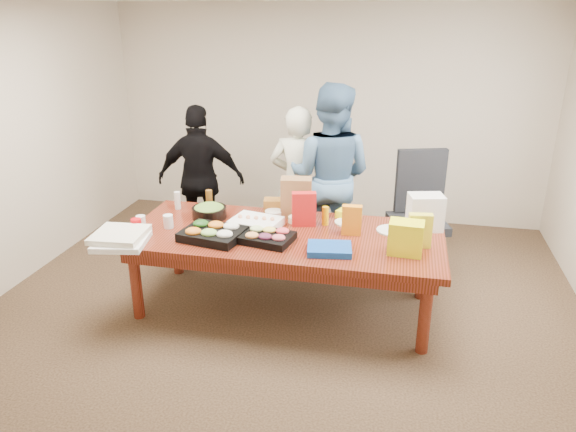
% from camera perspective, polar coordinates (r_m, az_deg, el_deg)
% --- Properties ---
extents(floor, '(5.50, 5.00, 0.02)m').
position_cam_1_polar(floor, '(5.13, -0.39, -9.68)').
color(floor, '#47301E').
rests_on(floor, ground).
extents(wall_back, '(5.50, 0.04, 2.70)m').
position_cam_1_polar(wall_back, '(6.98, 4.13, 10.67)').
color(wall_back, beige).
rests_on(wall_back, floor).
extents(wall_front, '(5.50, 0.04, 2.70)m').
position_cam_1_polar(wall_front, '(2.40, -13.86, -11.59)').
color(wall_front, beige).
rests_on(wall_front, floor).
extents(wall_left, '(0.04, 5.00, 2.70)m').
position_cam_1_polar(wall_left, '(5.82, -28.07, 6.08)').
color(wall_left, beige).
rests_on(wall_left, floor).
extents(conference_table, '(2.80, 1.20, 0.75)m').
position_cam_1_polar(conference_table, '(4.94, -0.40, -5.85)').
color(conference_table, '#4C1C0F').
rests_on(conference_table, floor).
extents(office_chair, '(0.78, 0.78, 1.23)m').
position_cam_1_polar(office_chair, '(5.64, 13.62, -0.27)').
color(office_chair, black).
rests_on(office_chair, floor).
extents(person_center, '(0.62, 0.42, 1.69)m').
position_cam_1_polar(person_center, '(5.82, 1.04, 3.43)').
color(person_center, beige).
rests_on(person_center, floor).
extents(person_right, '(1.02, 0.84, 1.94)m').
position_cam_1_polar(person_right, '(5.68, 4.42, 4.24)').
color(person_right, '#456A94').
rests_on(person_right, floor).
extents(person_left, '(1.02, 0.52, 1.66)m').
position_cam_1_polar(person_left, '(6.11, -9.22, 3.87)').
color(person_left, black).
rests_on(person_left, floor).
extents(veggie_tray, '(0.57, 0.48, 0.08)m').
position_cam_1_polar(veggie_tray, '(4.71, -7.99, -1.92)').
color(veggie_tray, black).
rests_on(veggie_tray, conference_table).
extents(fruit_tray, '(0.48, 0.40, 0.06)m').
position_cam_1_polar(fruit_tray, '(4.61, -2.20, -2.33)').
color(fruit_tray, black).
rests_on(fruit_tray, conference_table).
extents(sheet_cake, '(0.49, 0.41, 0.08)m').
position_cam_1_polar(sheet_cake, '(4.92, -3.40, -0.73)').
color(sheet_cake, white).
rests_on(sheet_cake, conference_table).
extents(salad_bowl, '(0.34, 0.34, 0.11)m').
position_cam_1_polar(salad_bowl, '(5.17, -8.35, 0.38)').
color(salad_bowl, black).
rests_on(salad_bowl, conference_table).
extents(chip_bag_blue, '(0.39, 0.32, 0.05)m').
position_cam_1_polar(chip_bag_blue, '(4.43, 4.42, -3.52)').
color(chip_bag_blue, '#1145A8').
rests_on(chip_bag_blue, conference_table).
extents(chip_bag_red, '(0.23, 0.14, 0.32)m').
position_cam_1_polar(chip_bag_red, '(4.90, 1.70, 0.73)').
color(chip_bag_red, red).
rests_on(chip_bag_red, conference_table).
extents(chip_bag_yellow, '(0.20, 0.10, 0.29)m').
position_cam_1_polar(chip_bag_yellow, '(4.60, 13.81, -1.51)').
color(chip_bag_yellow, yellow).
rests_on(chip_bag_yellow, conference_table).
extents(chip_bag_orange, '(0.18, 0.09, 0.27)m').
position_cam_1_polar(chip_bag_orange, '(4.75, 6.78, -0.44)').
color(chip_bag_orange, orange).
rests_on(chip_bag_orange, conference_table).
extents(mayo_jar, '(0.10, 0.10, 0.14)m').
position_cam_1_polar(mayo_jar, '(5.07, 1.78, 0.33)').
color(mayo_jar, white).
rests_on(mayo_jar, conference_table).
extents(mustard_bottle, '(0.08, 0.08, 0.18)m').
position_cam_1_polar(mustard_bottle, '(4.95, 3.98, 0.02)').
color(mustard_bottle, '#E1A000').
rests_on(mustard_bottle, conference_table).
extents(dressing_bottle, '(0.07, 0.07, 0.20)m').
position_cam_1_polar(dressing_bottle, '(5.36, -8.36, 1.69)').
color(dressing_bottle, brown).
rests_on(dressing_bottle, conference_table).
extents(ranch_bottle, '(0.07, 0.07, 0.18)m').
position_cam_1_polar(ranch_bottle, '(5.44, -11.65, 1.63)').
color(ranch_bottle, silver).
rests_on(ranch_bottle, conference_table).
extents(banana_bunch, '(0.26, 0.21, 0.07)m').
position_cam_1_polar(banana_bunch, '(5.14, 6.44, 0.13)').
color(banana_bunch, '#EFF40F').
rests_on(banana_bunch, conference_table).
extents(bread_loaf, '(0.35, 0.20, 0.13)m').
position_cam_1_polar(bread_loaf, '(5.26, -0.78, 1.12)').
color(bread_loaf, '#9D6224').
rests_on(bread_loaf, conference_table).
extents(kraft_bag, '(0.31, 0.21, 0.38)m').
position_cam_1_polar(kraft_bag, '(5.12, 0.88, 2.00)').
color(kraft_bag, brown).
rests_on(kraft_bag, conference_table).
extents(red_cup, '(0.11, 0.11, 0.12)m').
position_cam_1_polar(red_cup, '(4.98, -15.80, -0.96)').
color(red_cup, red).
rests_on(red_cup, conference_table).
extents(clear_cup_a, '(0.09, 0.09, 0.12)m').
position_cam_1_polar(clear_cup_a, '(5.06, -15.34, -0.62)').
color(clear_cup_a, white).
rests_on(clear_cup_a, conference_table).
extents(clear_cup_b, '(0.09, 0.09, 0.12)m').
position_cam_1_polar(clear_cup_b, '(5.00, -12.59, -0.57)').
color(clear_cup_b, white).
rests_on(clear_cup_b, conference_table).
extents(pizza_box_lower, '(0.49, 0.49, 0.05)m').
position_cam_1_polar(pizza_box_lower, '(4.77, -17.26, -2.60)').
color(pizza_box_lower, white).
rests_on(pizza_box_lower, conference_table).
extents(pizza_box_upper, '(0.45, 0.45, 0.05)m').
position_cam_1_polar(pizza_box_upper, '(4.79, -17.45, -1.90)').
color(pizza_box_upper, white).
rests_on(pizza_box_upper, pizza_box_lower).
extents(plate_a, '(0.35, 0.35, 0.02)m').
position_cam_1_polar(plate_a, '(4.91, 10.94, -1.52)').
color(plate_a, white).
rests_on(plate_a, conference_table).
extents(plate_b, '(0.27, 0.27, 0.01)m').
position_cam_1_polar(plate_b, '(5.03, 6.27, -0.68)').
color(plate_b, white).
rests_on(plate_b, conference_table).
extents(dip_bowl_a, '(0.18, 0.18, 0.06)m').
position_cam_1_polar(dip_bowl_a, '(5.02, 0.82, -0.36)').
color(dip_bowl_a, beige).
rests_on(dip_bowl_a, conference_table).
extents(dip_bowl_b, '(0.21, 0.21, 0.07)m').
position_cam_1_polar(dip_bowl_b, '(5.14, -1.53, 0.22)').
color(dip_bowl_b, silver).
rests_on(dip_bowl_b, conference_table).
extents(grocery_bag_white, '(0.34, 0.28, 0.32)m').
position_cam_1_polar(grocery_bag_white, '(4.98, 14.36, 0.41)').
color(grocery_bag_white, white).
rests_on(grocery_bag_white, conference_table).
extents(grocery_bag_yellow, '(0.29, 0.21, 0.28)m').
position_cam_1_polar(grocery_bag_yellow, '(4.45, 12.40, -2.27)').
color(grocery_bag_yellow, '#ECF112').
rests_on(grocery_bag_yellow, conference_table).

